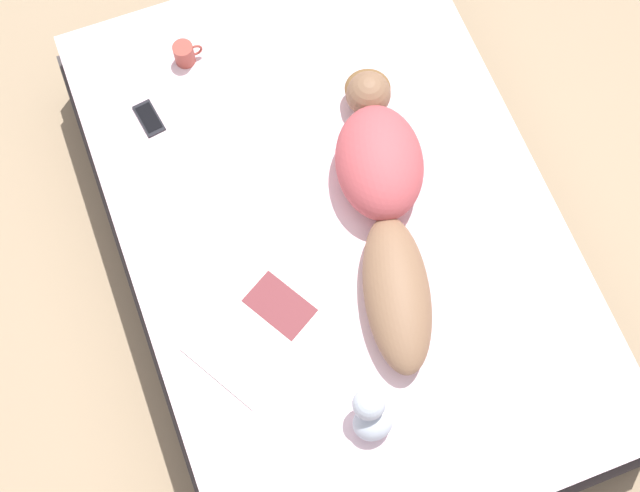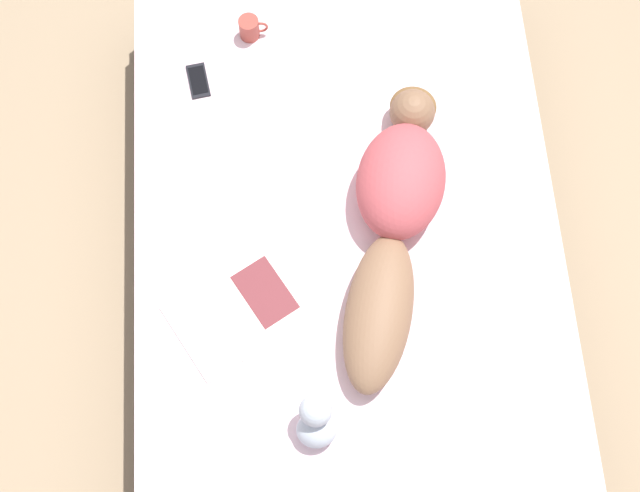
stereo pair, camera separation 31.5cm
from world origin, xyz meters
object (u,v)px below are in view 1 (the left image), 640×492
(open_magazine, at_px, (260,329))
(coffee_mug, at_px, (185,53))
(person, at_px, (384,198))
(cell_phone, at_px, (149,118))

(open_magazine, relative_size, coffee_mug, 4.86)
(person, xyz_separation_m, open_magazine, (-0.57, -0.27, -0.10))
(coffee_mug, bearing_deg, open_magazine, -94.61)
(open_magazine, height_order, cell_phone, same)
(open_magazine, distance_m, coffee_mug, 1.13)
(coffee_mug, height_order, cell_phone, coffee_mug)
(open_magazine, xyz_separation_m, cell_phone, (-0.12, 0.93, 0.00))
(open_magazine, xyz_separation_m, coffee_mug, (0.09, 1.12, 0.04))
(open_magazine, bearing_deg, person, -4.44)
(open_magazine, height_order, coffee_mug, coffee_mug)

